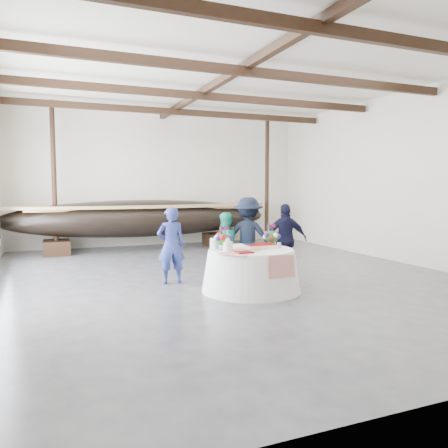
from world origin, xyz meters
name	(u,v)px	position (x,y,z in m)	size (l,w,h in m)	color
floor	(228,277)	(0.00, 0.00, 0.00)	(10.00, 12.00, 0.01)	#3D3D42
wall_back	(162,180)	(0.00, 6.00, 2.25)	(10.00, 0.02, 4.50)	silver
wall_right	(404,178)	(5.00, 0.00, 2.25)	(0.02, 12.00, 4.50)	silver
ceiling	(228,71)	(0.00, 0.00, 4.50)	(10.00, 12.00, 0.01)	white
pavilion_structure	(215,101)	(0.00, 0.83, 4.00)	(9.80, 11.76, 4.50)	black
longboat_display	(142,218)	(-0.94, 4.86, 1.02)	(8.50, 1.70, 1.59)	black
banquet_table	(251,270)	(-0.08, -1.35, 0.41)	(1.91, 1.91, 0.82)	white
tabletop_items	(247,241)	(-0.11, -1.25, 0.97)	(1.71, 1.54, 0.40)	red
guest_woman_blue	(171,245)	(-1.35, -0.15, 0.80)	(0.58, 0.38, 1.60)	navy
guest_woman_teal	(225,245)	(-0.08, 0.02, 0.73)	(0.70, 0.55, 1.45)	#1FA182
guest_man_left	(248,237)	(0.46, -0.06, 0.89)	(1.15, 0.66, 1.78)	black
guest_man_right	(286,240)	(1.31, -0.28, 0.82)	(0.96, 0.40, 1.63)	black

